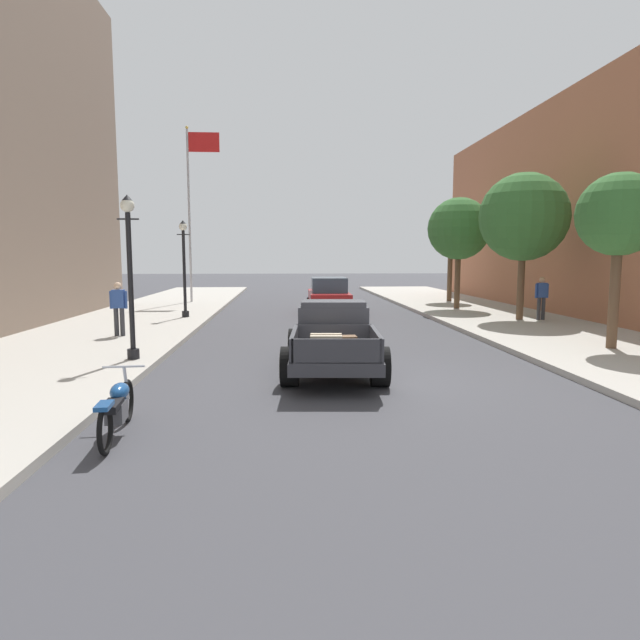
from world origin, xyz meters
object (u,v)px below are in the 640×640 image
hotrod_truck_gunmetal (333,337)px  street_tree_nearest (619,216)px  pedestrian_sidewalk_left (119,306)px  pedestrian_sidewalk_right (542,295)px  street_lamp_far (184,261)px  street_tree_farthest (451,228)px  street_tree_second (524,217)px  street_tree_third (459,229)px  motorcycle_parked (117,407)px  car_background_red (329,297)px  street_lamp_near (130,265)px  flagpole (193,195)px

hotrod_truck_gunmetal → street_tree_nearest: 8.26m
hotrod_truck_gunmetal → pedestrian_sidewalk_left: pedestrian_sidewalk_left is taller
pedestrian_sidewalk_right → street_lamp_far: street_lamp_far is taller
street_tree_farthest → street_lamp_far: bearing=-151.6°
pedestrian_sidewalk_left → street_tree_second: size_ratio=0.30×
street_tree_second → street_tree_third: size_ratio=1.09×
motorcycle_parked → car_background_red: 16.88m
hotrod_truck_gunmetal → street_lamp_near: bearing=169.9°
pedestrian_sidewalk_left → hotrod_truck_gunmetal: bearing=-37.3°
street_lamp_near → street_lamp_far: (-0.39, 9.03, 0.00)m
pedestrian_sidewalk_left → street_tree_farthest: street_tree_farthest is taller
car_background_red → pedestrian_sidewalk_right: bearing=-26.2°
pedestrian_sidewalk_right → car_background_red: bearing=153.8°
motorcycle_parked → street_tree_third: size_ratio=0.41×
street_tree_farthest → street_tree_nearest: bearing=-91.1°
car_background_red → street_tree_farthest: street_tree_farthest is taller
pedestrian_sidewalk_left → street_tree_nearest: street_tree_nearest is taller
street_lamp_far → street_tree_farthest: 14.84m
motorcycle_parked → car_background_red: car_background_red is taller
street_tree_third → street_tree_nearest: bearing=-86.8°
hotrod_truck_gunmetal → street_lamp_near: (-4.71, 0.84, 1.63)m
street_lamp_near → street_tree_third: (11.67, 11.88, 1.45)m
street_lamp_near → flagpole: size_ratio=0.42×
pedestrian_sidewalk_left → pedestrian_sidewalk_right: same height
car_background_red → street_tree_nearest: 12.65m
street_lamp_far → street_tree_farthest: bearing=28.4°
hotrod_truck_gunmetal → street_tree_second: (7.96, 8.10, 3.29)m
hotrod_truck_gunmetal → street_tree_farthest: size_ratio=0.98×
street_tree_second → street_tree_farthest: bearing=90.5°
car_background_red → street_lamp_near: bearing=-116.7°
street_lamp_far → flagpole: flagpole is taller
hotrod_truck_gunmetal → car_background_red: size_ratio=1.16×
car_background_red → street_tree_farthest: 9.22m
car_background_red → street_lamp_far: bearing=-161.2°
hotrod_truck_gunmetal → street_tree_third: bearing=61.3°
motorcycle_parked → street_tree_third: street_tree_third is taller
car_background_red → street_lamp_near: size_ratio=1.12×
hotrod_truck_gunmetal → street_lamp_near: street_lamp_near is taller
street_tree_nearest → street_tree_second: 6.55m
pedestrian_sidewalk_right → street_tree_third: bearing=110.8°
pedestrian_sidewalk_right → street_lamp_near: bearing=-152.0°
street_tree_farthest → pedestrian_sidewalk_right: bearing=-84.3°
hotrod_truck_gunmetal → motorcycle_parked: hotrod_truck_gunmetal is taller
motorcycle_parked → street_lamp_near: bearing=102.9°
car_background_red → street_tree_nearest: size_ratio=0.94×
pedestrian_sidewalk_left → street_tree_third: street_tree_third is taller
motorcycle_parked → street_tree_nearest: street_tree_nearest is taller
car_background_red → street_tree_third: bearing=7.8°
street_lamp_far → street_tree_nearest: 15.21m
hotrod_truck_gunmetal → street_lamp_near: size_ratio=1.30×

